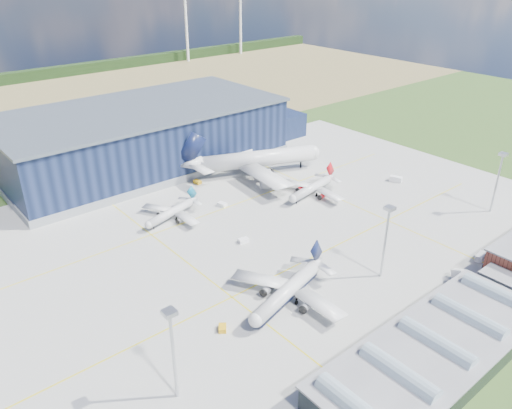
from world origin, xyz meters
name	(u,v)px	position (x,y,z in m)	size (l,w,h in m)	color
ground	(286,247)	(0.00, 0.00, 0.00)	(600.00, 600.00, 0.00)	#2C4C1C
apron	(266,235)	(0.00, 10.00, 0.03)	(220.00, 160.00, 0.08)	#A7A7A2
farmland	(48,106)	(0.00, 220.00, 0.00)	(600.00, 220.00, 0.01)	olive
treeline	(8,78)	(0.00, 300.00, 4.00)	(600.00, 8.00, 8.00)	black
hangar	(148,138)	(2.81, 94.80, 11.62)	(145.00, 62.00, 26.10)	#0F1832
glass_concourse	(443,346)	(-6.45, -60.00, 3.69)	(78.00, 23.00, 8.60)	black
light_mast_west	(172,341)	(-60.00, -30.00, 15.43)	(2.60, 2.60, 23.00)	#B3B5BA
light_mast_center	(387,231)	(10.00, -30.00, 15.43)	(2.60, 2.60, 23.00)	#B3B5BA
light_mast_east	(499,173)	(75.00, -30.00, 15.43)	(2.60, 2.60, 23.00)	#B3B5BA
airliner_navy	(287,285)	(-20.20, -21.51, 5.94)	(36.41, 35.62, 11.87)	silver
airliner_red	(311,184)	(33.52, 22.00, 4.96)	(30.40, 29.74, 9.91)	silver
airliner_widebody	(258,151)	(32.10, 52.78, 10.44)	(64.00, 62.61, 20.87)	silver
airliner_regional	(170,209)	(-19.27, 40.00, 4.40)	(27.00, 26.41, 8.80)	silver
gse_tug_a	(289,288)	(-15.53, -17.56, 0.79)	(2.31, 3.78, 1.58)	gold
gse_tug_b	(223,328)	(-40.02, -19.27, 0.63)	(1.93, 2.90, 1.26)	gold
gse_van_a	(481,257)	(40.96, -44.32, 1.05)	(2.10, 4.81, 2.10)	white
gse_cart_a	(222,205)	(1.35, 36.98, 0.73)	(2.24, 3.36, 1.45)	white
gse_van_b	(396,179)	(70.76, 8.99, 1.15)	(2.30, 5.03, 2.30)	white
gse_tug_c	(197,182)	(5.89, 60.52, 0.71)	(2.03, 3.25, 1.42)	gold
gse_cart_b	(243,240)	(-9.06, 11.12, 0.71)	(2.18, 3.27, 1.41)	white
airstair	(458,277)	(25.08, -46.00, 1.46)	(1.82, 4.56, 2.92)	white
car_a	(415,318)	(0.80, -48.00, 0.59)	(1.39, 3.46, 1.18)	#99999E
car_b	(470,278)	(28.68, -47.90, 0.55)	(1.16, 3.32, 1.09)	#99999E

